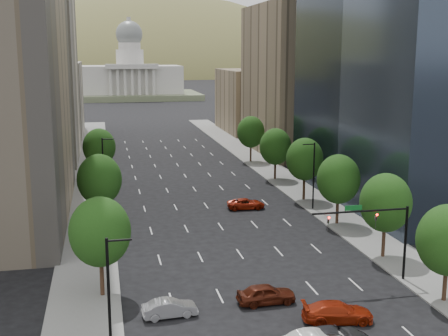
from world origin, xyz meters
TOP-DOWN VIEW (x-y plane):
  - sidewalk_left at (-15.50, 60.00)m, footprint 6.00×200.00m
  - sidewalk_right at (15.50, 60.00)m, footprint 6.00×200.00m
  - midrise_cream_left at (-25.00, 103.00)m, footprint 14.00×30.00m
  - filler_left at (-25.00, 136.00)m, footprint 14.00×26.00m
  - parking_tan_right at (25.00, 100.00)m, footprint 14.00×30.00m
  - filler_right at (25.00, 133.00)m, footprint 14.00×26.00m
  - tree_right_0 at (14.00, 25.00)m, footprint 5.20×5.20m
  - tree_right_1 at (14.00, 36.00)m, footprint 5.20×5.20m
  - tree_right_2 at (14.00, 48.00)m, footprint 5.20×5.20m
  - tree_right_3 at (14.00, 60.00)m, footprint 5.20×5.20m
  - tree_right_4 at (14.00, 74.00)m, footprint 5.20×5.20m
  - tree_right_5 at (14.00, 90.00)m, footprint 5.20×5.20m
  - tree_left_0 at (-14.00, 32.00)m, footprint 5.20×5.20m
  - tree_left_1 at (-14.00, 52.00)m, footprint 5.20×5.20m
  - tree_left_2 at (-14.00, 78.00)m, footprint 5.20×5.20m
  - streetlight_rn at (13.44, 55.00)m, footprint 1.70×0.20m
  - streetlight_ls at (-13.44, 20.00)m, footprint 1.70×0.20m
  - streetlight_ln at (-13.44, 65.00)m, footprint 1.70×0.20m
  - traffic_signal at (10.53, 30.00)m, footprint 9.12×0.40m
  - capitol at (0.00, 249.71)m, footprint 60.00×40.00m
  - foothills at (34.67, 599.39)m, footprint 720.00×413.00m
  - car_red_near at (3.80, 23.31)m, footprint 5.76×2.98m
  - car_maroon at (-0.69, 27.72)m, footprint 4.96×2.14m
  - car_silver at (-8.82, 26.87)m, footprint 4.47×1.87m
  - car_red_far at (4.94, 57.24)m, footprint 5.06×2.43m

SIDE VIEW (x-z plane):
  - foothills at x=34.67m, z-range -169.28..93.72m
  - sidewalk_left at x=-15.50m, z-range 0.00..0.15m
  - sidewalk_right at x=15.50m, z-range 0.00..0.15m
  - car_red_far at x=4.94m, z-range 0.00..1.39m
  - car_silver at x=-8.82m, z-range 0.00..1.44m
  - car_red_near at x=3.80m, z-range 0.00..1.60m
  - car_maroon at x=-0.69m, z-range 0.00..1.67m
  - streetlight_rn at x=13.44m, z-range 0.34..9.34m
  - streetlight_ls at x=-13.44m, z-range 0.34..9.34m
  - streetlight_ln at x=-13.44m, z-range 0.34..9.34m
  - traffic_signal at x=10.53m, z-range 1.49..8.86m
  - tree_right_0 at x=14.00m, z-range 1.19..9.58m
  - tree_right_4 at x=14.00m, z-range 1.23..9.69m
  - tree_right_2 at x=14.00m, z-range 1.30..9.91m
  - tree_left_2 at x=-14.00m, z-range 1.34..10.02m
  - tree_right_1 at x=14.00m, z-range 1.37..10.12m
  - tree_right_5 at x=14.00m, z-range 1.37..10.12m
  - tree_left_0 at x=-14.00m, z-range 1.37..10.12m
  - tree_right_3 at x=14.00m, z-range 1.44..10.34m
  - tree_left_1 at x=-14.00m, z-range 1.48..10.45m
  - filler_right at x=25.00m, z-range 0.00..16.00m
  - capitol at x=0.00m, z-range -9.02..26.18m
  - filler_left at x=-25.00m, z-range 0.00..18.00m
  - parking_tan_right at x=25.00m, z-range 0.00..30.00m
  - midrise_cream_left at x=-25.00m, z-range 0.00..35.00m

